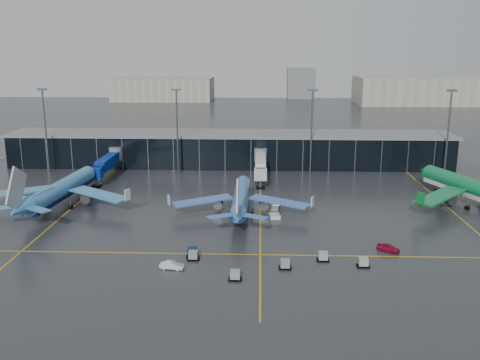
{
  "coord_description": "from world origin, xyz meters",
  "views": [
    {
      "loc": [
        9.74,
        -107.74,
        37.39
      ],
      "look_at": [
        5.0,
        18.0,
        6.0
      ],
      "focal_mm": 40.0,
      "sensor_mm": 36.0,
      "label": 1
    }
  ],
  "objects_px": {
    "airliner_klm_near": "(241,189)",
    "service_van_white": "(172,265)",
    "baggage_carts": "(265,261)",
    "mobile_airstair": "(275,214)",
    "airliner_aer_lingus": "(474,178)",
    "service_van_red": "(388,248)",
    "airliner_arkefly": "(61,179)"
  },
  "relations": [
    {
      "from": "service_van_white",
      "to": "airliner_arkefly",
      "type": "bearing_deg",
      "value": 50.52
    },
    {
      "from": "mobile_airstair",
      "to": "service_van_white",
      "type": "xyz_separation_m",
      "value": [
        -18.54,
        -29.39,
        -0.08
      ]
    },
    {
      "from": "airliner_arkefly",
      "to": "baggage_carts",
      "type": "bearing_deg",
      "value": -30.46
    },
    {
      "from": "baggage_carts",
      "to": "mobile_airstair",
      "type": "distance_m",
      "value": 27.3
    },
    {
      "from": "service_van_red",
      "to": "service_van_white",
      "type": "relative_size",
      "value": 1.02
    },
    {
      "from": "mobile_airstair",
      "to": "service_van_red",
      "type": "relative_size",
      "value": 0.8
    },
    {
      "from": "baggage_carts",
      "to": "airliner_klm_near",
      "type": "bearing_deg",
      "value": 99.88
    },
    {
      "from": "airliner_aer_lingus",
      "to": "baggage_carts",
      "type": "bearing_deg",
      "value": -162.83
    },
    {
      "from": "airliner_aer_lingus",
      "to": "service_van_white",
      "type": "xyz_separation_m",
      "value": [
        -66.34,
        -40.27,
        -6.33
      ]
    },
    {
      "from": "mobile_airstair",
      "to": "airliner_klm_near",
      "type": "bearing_deg",
      "value": 149.8
    },
    {
      "from": "service_van_red",
      "to": "airliner_klm_near",
      "type": "bearing_deg",
      "value": 87.4
    },
    {
      "from": "airliner_arkefly",
      "to": "service_van_white",
      "type": "relative_size",
      "value": 10.37
    },
    {
      "from": "airliner_klm_near",
      "to": "airliner_aer_lingus",
      "type": "distance_m",
      "value": 56.07
    },
    {
      "from": "airliner_klm_near",
      "to": "airliner_aer_lingus",
      "type": "relative_size",
      "value": 0.83
    },
    {
      "from": "baggage_carts",
      "to": "airliner_aer_lingus",
      "type": "bearing_deg",
      "value": 37.17
    },
    {
      "from": "airliner_arkefly",
      "to": "service_van_red",
      "type": "relative_size",
      "value": 10.15
    },
    {
      "from": "mobile_airstair",
      "to": "service_van_red",
      "type": "xyz_separation_m",
      "value": [
        20.81,
        -19.76,
        -0.04
      ]
    },
    {
      "from": "airliner_arkefly",
      "to": "service_van_white",
      "type": "height_order",
      "value": "airliner_arkefly"
    },
    {
      "from": "airliner_klm_near",
      "to": "service_van_white",
      "type": "xyz_separation_m",
      "value": [
        -10.8,
        -32.69,
        -5.14
      ]
    },
    {
      "from": "airliner_aer_lingus",
      "to": "service_van_white",
      "type": "relative_size",
      "value": 10.87
    },
    {
      "from": "airliner_klm_near",
      "to": "baggage_carts",
      "type": "xyz_separation_m",
      "value": [
        5.31,
        -30.5,
        -5.07
      ]
    },
    {
      "from": "service_van_red",
      "to": "baggage_carts",
      "type": "bearing_deg",
      "value": 144.07
    },
    {
      "from": "mobile_airstair",
      "to": "service_van_white",
      "type": "height_order",
      "value": "mobile_airstair"
    },
    {
      "from": "airliner_klm_near",
      "to": "baggage_carts",
      "type": "bearing_deg",
      "value": -79.93
    },
    {
      "from": "baggage_carts",
      "to": "service_van_red",
      "type": "distance_m",
      "value": 24.4
    },
    {
      "from": "baggage_carts",
      "to": "mobile_airstair",
      "type": "xyz_separation_m",
      "value": [
        2.43,
        27.19,
        0.01
      ]
    },
    {
      "from": "airliner_arkefly",
      "to": "mobile_airstair",
      "type": "relative_size",
      "value": 12.66
    },
    {
      "from": "baggage_carts",
      "to": "service_van_white",
      "type": "relative_size",
      "value": 7.75
    },
    {
      "from": "airliner_arkefly",
      "to": "service_van_white",
      "type": "bearing_deg",
      "value": -43.57
    },
    {
      "from": "airliner_aer_lingus",
      "to": "service_van_red",
      "type": "xyz_separation_m",
      "value": [
        -26.99,
        -30.64,
        -6.29
      ]
    },
    {
      "from": "baggage_carts",
      "to": "mobile_airstair",
      "type": "height_order",
      "value": "mobile_airstair"
    },
    {
      "from": "airliner_arkefly",
      "to": "service_van_red",
      "type": "distance_m",
      "value": 76.97
    }
  ]
}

